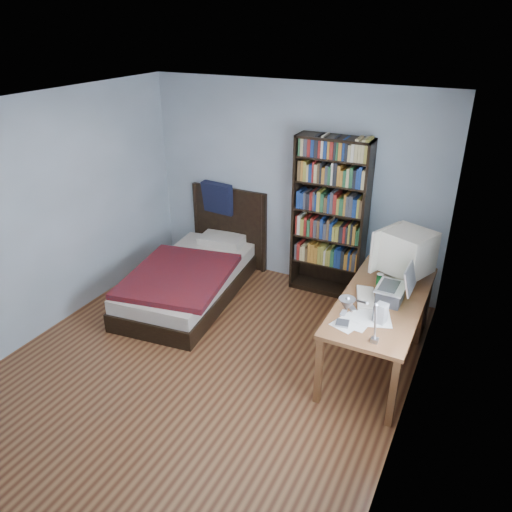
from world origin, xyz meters
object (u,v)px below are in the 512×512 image
object	(u,v)px
desk	(391,302)
crt_monitor	(405,252)
desk_lamp	(352,309)
bed	(193,275)
keyboard	(366,298)
laptop	(393,292)
speaker	(381,313)
soda_can	(380,280)
bookshelf	(330,218)

from	to	relation	value
desk	crt_monitor	size ratio (longest dim) A/B	2.87
desk	crt_monitor	world-z (taller)	crt_monitor
desk_lamp	bed	distance (m)	2.94
desk_lamp	keyboard	xyz separation A→B (m)	(-0.13, 1.02, -0.49)
laptop	speaker	bearing A→B (deg)	-91.77
soda_can	bed	bearing A→B (deg)	177.44
speaker	laptop	bearing A→B (deg)	101.18
bed	keyboard	bearing A→B (deg)	-10.68
bookshelf	soda_can	bearing A→B (deg)	-47.09
bed	desk_lamp	bearing A→B (deg)	-31.29
laptop	soda_can	world-z (taller)	laptop
desk_lamp	soda_can	xyz separation A→B (m)	(-0.08, 1.34, -0.44)
laptop	soda_can	bearing A→B (deg)	123.83
desk_lamp	keyboard	distance (m)	1.14
crt_monitor	speaker	distance (m)	0.93
desk	bed	distance (m)	2.40
laptop	bookshelf	world-z (taller)	bookshelf
laptop	keyboard	bearing A→B (deg)	-167.75
desk	bed	world-z (taller)	bed
desk_lamp	keyboard	world-z (taller)	desk_lamp
desk_lamp	crt_monitor	bearing A→B (deg)	86.92
laptop	desk_lamp	size ratio (longest dim) A/B	0.65
desk_lamp	bed	size ratio (longest dim) A/B	0.28
desk	desk_lamp	distance (m)	1.79
crt_monitor	bed	bearing A→B (deg)	-176.57
desk_lamp	soda_can	world-z (taller)	desk_lamp
crt_monitor	desk_lamp	xyz separation A→B (m)	(-0.09, -1.59, 0.20)
desk	laptop	xyz separation A→B (m)	(0.09, -0.53, 0.42)
keyboard	speaker	xyz separation A→B (m)	(0.22, -0.34, 0.08)
crt_monitor	bed	distance (m)	2.58
desk_lamp	soda_can	size ratio (longest dim) A/B	4.94
crt_monitor	laptop	world-z (taller)	crt_monitor
laptop	desk	bearing A→B (deg)	99.31
desk_lamp	speaker	world-z (taller)	desk_lamp
keyboard	speaker	world-z (taller)	speaker
keyboard	soda_can	distance (m)	0.33
laptop	soda_can	distance (m)	0.33
speaker	bookshelf	world-z (taller)	bookshelf
keyboard	soda_can	xyz separation A→B (m)	(0.05, 0.32, 0.05)
crt_monitor	bookshelf	xyz separation A→B (m)	(-1.01, 0.66, -0.05)
bookshelf	bed	world-z (taller)	bookshelf
desk	soda_can	xyz separation A→B (m)	(-0.09, -0.26, 0.37)
keyboard	speaker	bearing A→B (deg)	-74.56
bed	speaker	bearing A→B (deg)	-17.15
crt_monitor	bed	size ratio (longest dim) A/B	0.28
bed	crt_monitor	bearing A→B (deg)	3.43
laptop	desk_lamp	world-z (taller)	desk_lamp
keyboard	bed	bearing A→B (deg)	151.76
bookshelf	desk	bearing A→B (deg)	-34.70
desk	bookshelf	distance (m)	1.27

